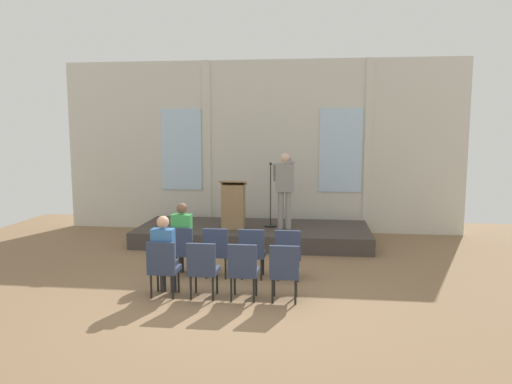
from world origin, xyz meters
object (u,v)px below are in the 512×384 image
audience_r1_c0 (164,251)px  chair_r1_c1 (203,266)px  chair_r0_c3 (288,251)px  chair_r0_c2 (252,250)px  chair_r0_c0 (182,248)px  mic_stand (270,213)px  lectern (233,205)px  chair_r1_c0 (163,265)px  chair_r0_c1 (217,249)px  chair_r1_c2 (243,268)px  audience_r0_c0 (183,235)px  speaker (285,185)px  chair_r1_c3 (284,269)px

audience_r1_c0 → chair_r1_c1: (0.66, -0.08, -0.21)m
chair_r0_c3 → chair_r1_c1: 1.74m
chair_r0_c2 → chair_r1_c1: bearing=-120.1°
chair_r0_c0 → chair_r1_c1: same height
mic_stand → chair_r0_c0: (-1.40, -2.92, -0.18)m
lectern → chair_r1_c0: (-0.54, -3.77, -0.40)m
chair_r0_c3 → audience_r1_c0: 2.24m
chair_r0_c1 → audience_r1_c0: (-0.66, -1.05, 0.21)m
mic_stand → chair_r0_c2: (-0.08, -2.92, -0.18)m
chair_r0_c2 → lectern: bearing=106.5°
chair_r0_c2 → audience_r1_c0: (-1.31, -1.05, 0.21)m
chair_r0_c2 → chair_r1_c0: same height
mic_stand → chair_r0_c0: 3.24m
chair_r1_c1 → chair_r1_c2: 0.66m
chair_r0_c2 → chair_r1_c0: (-1.31, -1.13, 0.00)m
chair_r1_c1 → chair_r1_c2: (0.66, 0.00, 0.00)m
chair_r1_c2 → chair_r1_c1: bearing=180.0°
chair_r0_c0 → chair_r0_c2: bearing=0.0°
chair_r0_c2 → mic_stand: bearing=88.4°
audience_r0_c0 → chair_r1_c1: (0.66, -1.21, -0.23)m
audience_r0_c0 → audience_r1_c0: (-0.00, -1.13, -0.02)m
audience_r0_c0 → chair_r0_c3: size_ratio=1.46×
audience_r1_c0 → chair_r1_c1: 0.69m
audience_r0_c0 → chair_r0_c1: audience_r0_c0 is taller
chair_r0_c1 → chair_r1_c2: size_ratio=1.00×
audience_r1_c0 → chair_r1_c2: 1.33m
chair_r1_c2 → chair_r0_c3: bearing=59.9°
speaker → chair_r1_c0: speaker is taller
chair_r0_c3 → mic_stand: bearing=101.2°
speaker → chair_r1_c3: size_ratio=1.90×
speaker → chair_r0_c1: 3.07m
audience_r1_c0 → chair_r0_c3: bearing=28.1°
lectern → audience_r0_c0: 2.62m
lectern → chair_r0_c2: size_ratio=1.23×
speaker → chair_r1_c0: 4.33m
chair_r1_c0 → chair_r1_c1: bearing=0.0°
chair_r0_c0 → chair_r1_c2: size_ratio=1.00×
chair_r0_c2 → chair_r1_c3: size_ratio=1.00×
audience_r0_c0 → chair_r0_c1: size_ratio=1.46×
mic_stand → chair_r0_c3: (0.58, -2.92, -0.18)m
mic_stand → chair_r1_c2: mic_stand is taller
chair_r0_c0 → audience_r1_c0: (0.00, -1.05, 0.21)m
chair_r0_c0 → audience_r1_c0: audience_r1_c0 is taller
audience_r0_c0 → chair_r0_c3: audience_r0_c0 is taller
mic_stand → audience_r0_c0: bearing=-116.1°
chair_r0_c1 → chair_r1_c3: size_ratio=1.00×
chair_r1_c0 → chair_r0_c1: bearing=59.9°
chair_r1_c3 → speaker: bearing=93.4°
mic_stand → chair_r0_c2: 2.93m
chair_r1_c3 → chair_r0_c2: bearing=120.1°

